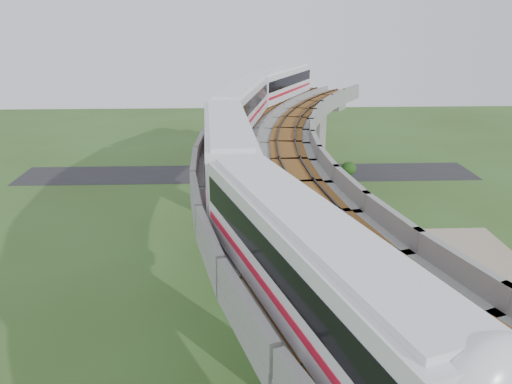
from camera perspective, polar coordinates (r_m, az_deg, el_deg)
ground at (r=38.99m, az=0.28°, el=-11.20°), size 160.00×160.00×0.00m
dirt_lot at (r=40.35m, az=21.13°, el=-11.49°), size 18.00×26.00×0.04m
asphalt_road at (r=66.54m, az=-0.86°, el=2.14°), size 60.00×8.00×0.03m
viaduct at (r=35.60m, az=6.50°, el=1.62°), size 19.58×73.98×11.40m
metro_train at (r=37.49m, az=0.76°, el=7.81°), size 12.13×61.24×3.64m
fence at (r=40.19m, az=14.52°, el=-9.65°), size 3.87×38.73×1.50m
tree_0 at (r=61.91m, az=10.53°, el=2.65°), size 1.89×1.89×3.09m
tree_1 at (r=53.92m, az=8.66°, el=-0.29°), size 2.21×2.21×2.78m
tree_2 at (r=48.37m, az=8.55°, el=-1.97°), size 2.70×2.70×3.52m
tree_3 at (r=39.95m, az=9.73°, el=-7.34°), size 3.19×3.19×3.41m
tree_4 at (r=33.76m, az=13.61°, el=-12.67°), size 2.82×2.82×3.45m
tree_5 at (r=29.03m, az=19.70°, el=-19.68°), size 3.19×3.19×3.47m
car_white at (r=36.79m, az=18.52°, el=-13.17°), size 2.70×3.98×1.26m
car_red at (r=35.81m, az=22.76°, el=-14.63°), size 3.85×4.05×1.37m
car_dark at (r=46.67m, az=14.18°, el=-5.38°), size 5.12×3.42×1.38m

